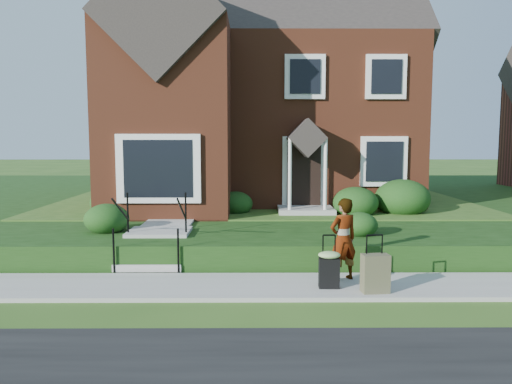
{
  "coord_description": "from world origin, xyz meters",
  "views": [
    {
      "loc": [
        -0.34,
        -9.03,
        2.76
      ],
      "look_at": [
        -0.27,
        2.0,
        1.59
      ],
      "focal_mm": 35.0,
      "sensor_mm": 36.0,
      "label": 1
    }
  ],
  "objects_px": {
    "front_steps": "(156,243)",
    "suitcase_black": "(329,267)",
    "suitcase_olive": "(375,273)",
    "woman": "(343,239)"
  },
  "relations": [
    {
      "from": "suitcase_black",
      "to": "suitcase_olive",
      "type": "bearing_deg",
      "value": -18.34
    },
    {
      "from": "suitcase_black",
      "to": "suitcase_olive",
      "type": "xyz_separation_m",
      "value": [
        0.77,
        -0.27,
        -0.04
      ]
    },
    {
      "from": "woman",
      "to": "suitcase_black",
      "type": "xyz_separation_m",
      "value": [
        -0.35,
        -0.54,
        -0.41
      ]
    },
    {
      "from": "front_steps",
      "to": "suitcase_olive",
      "type": "relative_size",
      "value": 1.98
    },
    {
      "from": "suitcase_black",
      "to": "front_steps",
      "type": "bearing_deg",
      "value": 150.72
    },
    {
      "from": "suitcase_olive",
      "to": "front_steps",
      "type": "bearing_deg",
      "value": 145.52
    },
    {
      "from": "front_steps",
      "to": "suitcase_black",
      "type": "bearing_deg",
      "value": -30.32
    },
    {
      "from": "woman",
      "to": "suitcase_olive",
      "type": "height_order",
      "value": "woman"
    },
    {
      "from": "front_steps",
      "to": "suitcase_olive",
      "type": "xyz_separation_m",
      "value": [
        4.31,
        -2.34,
        -0.05
      ]
    },
    {
      "from": "suitcase_black",
      "to": "suitcase_olive",
      "type": "distance_m",
      "value": 0.82
    }
  ]
}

